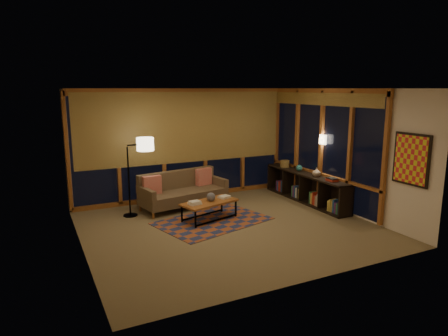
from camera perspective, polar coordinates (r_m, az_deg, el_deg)
name	(u,v)px	position (r m, az deg, el deg)	size (l,w,h in m)	color
floor	(229,227)	(7.98, 0.78, -8.47)	(5.50, 5.00, 0.01)	brown
ceiling	(230,88)	(7.51, 0.84, 11.31)	(5.50, 5.00, 0.01)	silver
walls	(230,160)	(7.63, 0.81, 1.12)	(5.51, 5.01, 2.70)	#F4E4CD
window_wall_back	(185,144)	(9.83, -5.62, 3.37)	(5.30, 0.16, 2.60)	#B16026
window_wall_right	(320,147)	(9.59, 13.59, 2.91)	(0.16, 3.70, 2.60)	#B16026
wall_art	(411,159)	(7.90, 25.15, 1.12)	(0.06, 0.74, 0.94)	red
wall_sconce	(323,140)	(9.41, 13.94, 3.96)	(0.12, 0.18, 0.22)	#FFEDC4
sofa	(184,190)	(9.20, -5.77, -3.19)	(1.97, 0.80, 0.81)	brown
pillow_left	(152,185)	(8.93, -10.23, -2.42)	(0.41, 0.14, 0.41)	red
pillow_right	(204,177)	(9.62, -2.91, -1.27)	(0.40, 0.13, 0.40)	red
area_rug	(213,221)	(8.33, -1.63, -7.56)	(2.20, 1.47, 0.01)	#9C4C26
coffee_table	(209,211)	(8.37, -2.10, -6.09)	(1.18, 0.54, 0.39)	#B16026
book_stack_a	(195,202)	(8.12, -4.23, -4.94)	(0.26, 0.21, 0.08)	silver
book_stack_b	(224,197)	(8.57, 0.03, -4.14)	(0.21, 0.17, 0.04)	silver
ceramic_pot	(211,197)	(8.32, -1.87, -4.12)	(0.18, 0.18, 0.18)	#24252C
floor_lamp	(129,178)	(8.69, -13.46, -1.35)	(0.56, 0.37, 1.68)	black
bookshelf	(306,187)	(9.85, 11.58, -2.73)	(0.40, 2.80, 0.70)	black
basket	(285,164)	(10.43, 8.68, 0.62)	(0.23, 0.23, 0.17)	olive
teal_bowl	(299,168)	(9.97, 10.70, 0.00)	(0.16, 0.16, 0.16)	#257071
vase	(317,172)	(9.46, 13.09, -0.56)	(0.19, 0.19, 0.20)	tan
shelf_book_stack	(332,180)	(9.08, 15.17, -1.60)	(0.16, 0.23, 0.07)	silver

